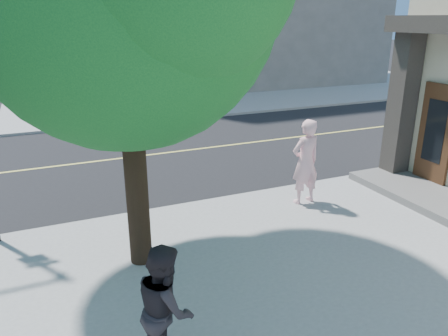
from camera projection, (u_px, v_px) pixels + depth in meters
name	position (u px, v px, depth m)	size (l,w,h in m)	color
ground	(21.00, 236.00, 9.19)	(140.00, 140.00, 0.00)	black
road_ew	(22.00, 171.00, 13.08)	(140.00, 9.00, 0.01)	black
sidewalk_ne	(218.00, 77.00, 32.87)	(29.00, 25.00, 0.12)	gray
man_on_phone	(305.00, 162.00, 10.25)	(0.75, 0.49, 2.05)	#FDBAC3
pedestrian	(166.00, 308.00, 5.34)	(0.84, 0.66, 1.74)	#282326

